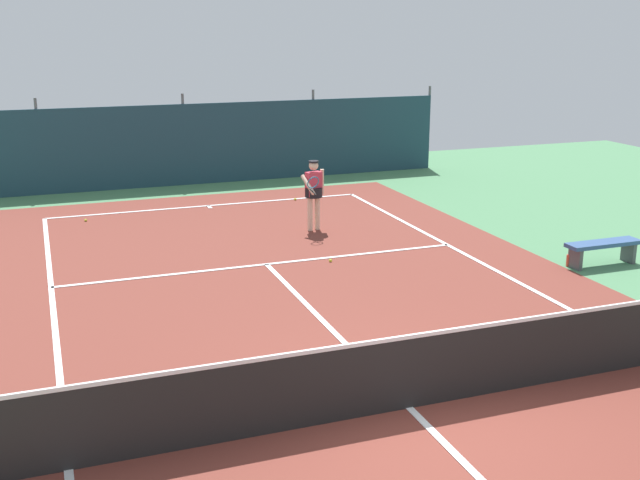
# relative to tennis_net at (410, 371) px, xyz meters

# --- Properties ---
(ground_plane) EXTENTS (36.00, 36.00, 0.00)m
(ground_plane) POSITION_rel_tennis_net_xyz_m (0.00, 0.00, -0.51)
(ground_plane) COLOR #4C8456
(court_surface) EXTENTS (11.02, 26.60, 0.01)m
(court_surface) POSITION_rel_tennis_net_xyz_m (0.00, 0.00, -0.51)
(court_surface) COLOR brown
(court_surface) RESTS_ON ground
(tennis_net) EXTENTS (10.12, 0.10, 1.10)m
(tennis_net) POSITION_rel_tennis_net_xyz_m (0.00, 0.00, 0.00)
(tennis_net) COLOR black
(tennis_net) RESTS_ON ground
(back_fence) EXTENTS (16.30, 0.98, 2.70)m
(back_fence) POSITION_rel_tennis_net_xyz_m (-0.00, 15.40, 0.16)
(back_fence) COLOR #1E3D4C
(back_fence) RESTS_ON ground
(tennis_player) EXTENTS (0.61, 0.81, 1.64)m
(tennis_player) POSITION_rel_tennis_net_xyz_m (1.81, 8.62, 0.45)
(tennis_player) COLOR beige
(tennis_player) RESTS_ON ground
(tennis_ball_near_player) EXTENTS (0.07, 0.07, 0.07)m
(tennis_ball_near_player) POSITION_rel_tennis_net_xyz_m (-3.17, 11.29, -0.48)
(tennis_ball_near_player) COLOR #CCDB33
(tennis_ball_near_player) RESTS_ON ground
(tennis_ball_midcourt) EXTENTS (0.07, 0.07, 0.07)m
(tennis_ball_midcourt) POSITION_rel_tennis_net_xyz_m (1.27, 6.13, -0.48)
(tennis_ball_midcourt) COLOR #CCDB33
(tennis_ball_midcourt) RESTS_ON ground
(tennis_ball_by_sideline) EXTENTS (0.07, 0.07, 0.07)m
(tennis_ball_by_sideline) POSITION_rel_tennis_net_xyz_m (2.39, 11.75, -0.48)
(tennis_ball_by_sideline) COLOR #CCDB33
(tennis_ball_by_sideline) RESTS_ON ground
(parked_car) EXTENTS (2.11, 4.25, 1.68)m
(parked_car) POSITION_rel_tennis_net_xyz_m (1.36, 18.33, 0.33)
(parked_car) COLOR black
(parked_car) RESTS_ON ground
(courtside_bench) EXTENTS (1.60, 0.40, 0.49)m
(courtside_bench) POSITION_rel_tennis_net_xyz_m (6.31, 4.07, -0.14)
(courtside_bench) COLOR #335184
(courtside_bench) RESTS_ON ground
(water_bottle) EXTENTS (0.08, 0.08, 0.24)m
(water_bottle) POSITION_rel_tennis_net_xyz_m (5.63, 4.24, -0.39)
(water_bottle) COLOR #D84C38
(water_bottle) RESTS_ON ground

